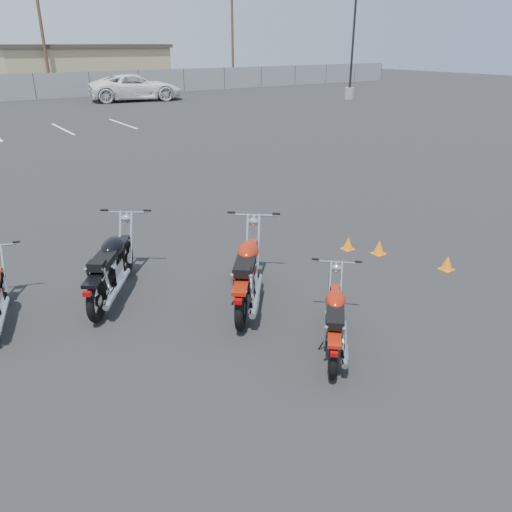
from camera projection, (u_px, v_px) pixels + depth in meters
ground at (267, 309)px, 7.83m from camera, size 120.00×120.00×0.00m
motorcycle_second_black at (112, 267)px, 8.05m from camera, size 1.73×2.13×1.14m
motorcycle_third_red at (248, 273)px, 7.84m from camera, size 1.85×2.11×1.16m
motorcycle_rear_red at (335, 321)px, 6.69m from camera, size 1.55×1.64×0.93m
training_cone_near at (348, 243)px, 10.06m from camera, size 0.22×0.22×0.27m
training_cone_far at (447, 263)px, 9.15m from camera, size 0.23×0.23×0.27m
training_cone_extra at (379, 247)px, 9.83m from camera, size 0.24×0.24×0.29m
light_pole_east at (351, 63)px, 35.78m from camera, size 0.80×0.70×9.63m
tan_building_east at (80, 66)px, 45.75m from camera, size 14.40×9.40×3.70m
utility_pole_c at (42, 31)px, 38.77m from camera, size 1.80×0.24×9.00m
utility_pole_d at (232, 33)px, 48.78m from camera, size 1.80×0.24×9.00m
white_van at (135, 80)px, 35.29m from camera, size 4.38×7.86×2.82m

